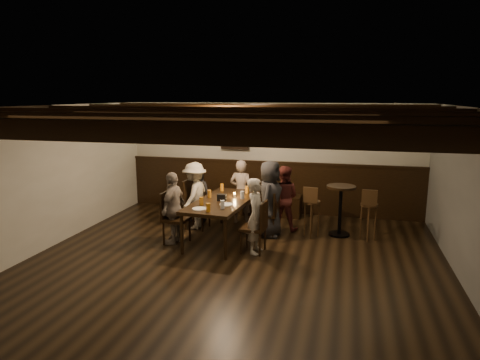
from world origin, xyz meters
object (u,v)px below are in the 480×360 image
(dining_table, at_px, (223,203))
(person_left_near, at_px, (195,196))
(high_top_table, at_px, (340,203))
(person_right_far, at_px, (256,216))
(chair_left_near, at_px, (197,214))
(person_bench_centre, at_px, (241,192))
(person_bench_left, at_px, (197,193))
(chair_right_far, at_px, (254,237))
(bar_stool_left, at_px, (312,218))
(person_right_near, at_px, (270,199))
(person_bench_right, at_px, (283,198))
(bar_stool_right, at_px, (368,221))
(chair_right_near, at_px, (268,222))
(chair_left_far, at_px, (176,228))
(person_left_far, at_px, (174,208))

(dining_table, relative_size, person_left_near, 1.53)
(high_top_table, bearing_deg, person_right_far, -136.61)
(chair_left_near, height_order, person_bench_centre, person_bench_centre)
(person_bench_left, bearing_deg, chair_right_far, 140.16)
(person_bench_centre, bearing_deg, person_right_far, 116.57)
(person_bench_left, distance_m, bar_stool_left, 2.42)
(person_left_near, relative_size, person_right_near, 0.93)
(person_bench_right, distance_m, bar_stool_right, 1.61)
(person_bench_centre, xyz_separation_m, person_bench_right, (0.89, -0.21, -0.03))
(dining_table, relative_size, chair_right_near, 2.35)
(bar_stool_left, bearing_deg, high_top_table, 31.61)
(person_bench_left, bearing_deg, high_top_table, 179.60)
(chair_left_far, bearing_deg, person_right_near, 121.49)
(person_bench_right, bearing_deg, person_left_far, 39.29)
(dining_table, height_order, chair_right_near, chair_right_near)
(chair_right_far, distance_m, person_bench_right, 1.41)
(person_right_near, bearing_deg, chair_left_far, 121.49)
(person_left_near, xyz_separation_m, bar_stool_left, (2.25, 0.04, -0.30))
(person_right_far, xyz_separation_m, bar_stool_left, (0.81, 1.04, -0.27))
(person_right_far, bearing_deg, chair_right_far, 90.00)
(dining_table, xyz_separation_m, chair_left_near, (-0.69, 0.50, -0.37))
(person_bench_centre, bearing_deg, chair_right_near, 140.11)
(chair_left_near, bearing_deg, person_right_far, 58.53)
(person_right_near, height_order, high_top_table, person_right_near)
(person_bench_centre, relative_size, person_left_far, 1.02)
(bar_stool_right, bearing_deg, chair_right_near, -169.23)
(chair_left_far, relative_size, person_right_near, 0.65)
(person_left_far, xyz_separation_m, bar_stool_left, (2.31, 0.94, -0.28))
(person_bench_centre, distance_m, person_bench_right, 0.91)
(person_bench_left, bearing_deg, bar_stool_right, 177.61)
(dining_table, relative_size, person_bench_centre, 1.53)
(chair_left_near, xyz_separation_m, person_bench_centre, (0.76, 0.55, 0.36))
(person_right_near, height_order, bar_stool_right, person_right_near)
(chair_left_far, bearing_deg, person_bench_right, 129.82)
(bar_stool_left, bearing_deg, person_left_far, -148.63)
(chair_left_far, distance_m, bar_stool_left, 2.47)
(chair_left_near, bearing_deg, chair_right_near, 90.00)
(bar_stool_left, bearing_deg, person_left_near, -169.72)
(person_right_far, bearing_deg, chair_right_near, 2.04)
(chair_left_far, distance_m, chair_right_far, 1.44)
(person_bench_centre, bearing_deg, person_bench_left, 9.46)
(chair_left_near, height_order, bar_stool_left, same)
(chair_right_far, height_order, person_right_near, person_right_near)
(chair_left_far, height_order, person_left_near, person_left_near)
(person_bench_right, xyz_separation_m, person_left_near, (-1.68, -0.34, 0.03))
(chair_right_near, distance_m, bar_stool_right, 1.80)
(dining_table, xyz_separation_m, person_left_near, (-0.72, 0.50, -0.02))
(person_bench_centre, xyz_separation_m, high_top_table, (1.96, -0.30, -0.03))
(person_right_far, height_order, bar_stool_right, person_right_far)
(person_right_near, relative_size, bar_stool_right, 1.47)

